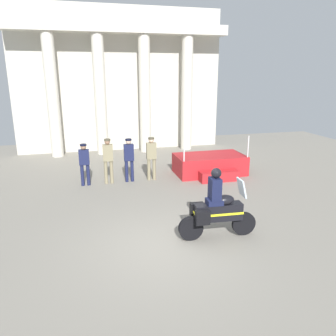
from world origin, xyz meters
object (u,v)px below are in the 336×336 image
Objects in this scene: officer_in_row_2 at (129,157)px; officer_in_row_3 at (151,155)px; officer_in_row_1 at (108,157)px; reviewing_stand at (210,165)px; motorcycle_with_rider at (216,209)px; officer_in_row_0 at (84,161)px.

officer_in_row_3 reaches higher than officer_in_row_2.
reviewing_stand is at bearing -175.52° from officer_in_row_1.
officer_in_row_3 is 5.27m from motorcycle_with_rider.
officer_in_row_3 is at bearing -177.09° from officer_in_row_0.
officer_in_row_0 is at bearing 3.01° from officer_in_row_1.
officer_in_row_1 is at bearing -176.99° from officer_in_row_0.
motorcycle_with_rider is (0.62, -5.22, -0.23)m from officer_in_row_3.
officer_in_row_1 is at bearing 4.62° from officer_in_row_2.
officer_in_row_0 is 0.92× the size of officer_in_row_1.
reviewing_stand is 5.23m from officer_in_row_0.
officer_in_row_2 is at bearing 109.45° from motorcycle_with_rider.
reviewing_stand is 1.67× the size of officer_in_row_3.
officer_in_row_3 is at bearing 100.06° from motorcycle_with_rider.
officer_in_row_1 reaches higher than officer_in_row_0.
officer_in_row_1 is 1.02× the size of officer_in_row_2.
officer_in_row_1 is 0.81m from officer_in_row_2.
officer_in_row_2 is at bearing 1.27° from officer_in_row_3.
officer_in_row_2 is at bearing -177.27° from reviewing_stand.
officer_in_row_3 is at bearing -176.17° from reviewing_stand.
reviewing_stand is 1.79× the size of officer_in_row_0.
officer_in_row_3 is 0.83× the size of motorcycle_with_rider.
motorcycle_with_rider is (-1.97, -5.40, 0.40)m from reviewing_stand.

